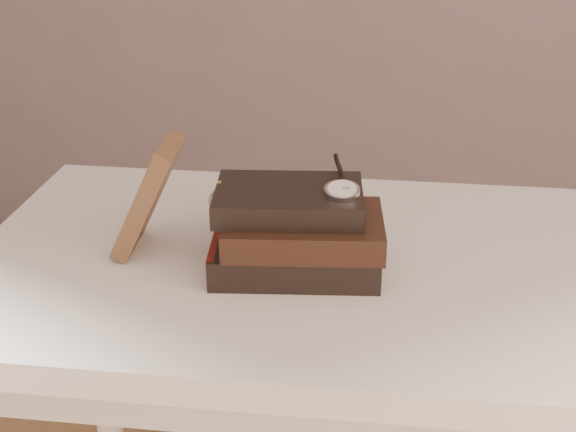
# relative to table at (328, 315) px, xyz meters

# --- Properties ---
(table) EXTENTS (1.00, 0.60, 0.75)m
(table) POSITION_rel_table_xyz_m (0.00, 0.00, 0.00)
(table) COLOR white
(table) RESTS_ON ground
(book_stack) EXTENTS (0.24, 0.17, 0.11)m
(book_stack) POSITION_rel_table_xyz_m (-0.04, -0.03, 0.14)
(book_stack) COLOR black
(book_stack) RESTS_ON table
(journal) EXTENTS (0.10, 0.11, 0.16)m
(journal) POSITION_rel_table_xyz_m (-0.25, -0.01, 0.17)
(journal) COLOR #482E1B
(journal) RESTS_ON table
(pocket_watch) EXTENTS (0.05, 0.15, 0.02)m
(pocket_watch) POSITION_rel_table_xyz_m (0.02, -0.03, 0.21)
(pocket_watch) COLOR silver
(pocket_watch) RESTS_ON book_stack
(eyeglasses) EXTENTS (0.10, 0.12, 0.04)m
(eyeglasses) POSITION_rel_table_xyz_m (-0.13, 0.03, 0.16)
(eyeglasses) COLOR silver
(eyeglasses) RESTS_ON book_stack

